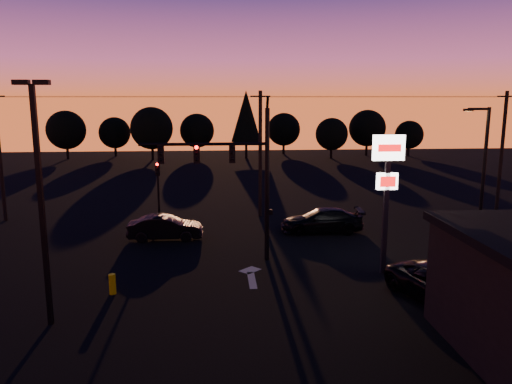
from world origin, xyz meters
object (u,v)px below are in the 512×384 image
traffic_signal_mast (236,169)px  parking_lot_light (40,189)px  secondary_signal (158,184)px  suv_parked (444,286)px  pylon_sign (387,175)px  streetlight (482,171)px  car_right (322,220)px  bollard (112,284)px  car_mid (165,227)px

traffic_signal_mast → parking_lot_light: 10.19m
secondary_signal → suv_parked: 19.26m
parking_lot_light → pylon_sign: (14.50, 4.50, -0.36)m
pylon_sign → streetlight: (6.91, 4.00, -0.49)m
parking_lot_light → car_right: size_ratio=1.74×
traffic_signal_mast → pylon_sign: (7.10, -2.49, -0.02)m
bollard → car_right: size_ratio=0.17×
traffic_signal_mast → parking_lot_light: bearing=-136.6°
streetlight → suv_parked: (-5.55, -7.73, -3.67)m
bollard → car_right: car_right is taller
bollard → car_right: (11.32, 9.47, 0.31)m
streetlight → bollard: size_ratio=8.86×
traffic_signal_mast → bollard: 8.32m
parking_lot_light → traffic_signal_mast: bearing=43.4°
traffic_signal_mast → parking_lot_light: (-7.40, -6.99, 0.33)m
parking_lot_light → car_mid: (3.21, 11.37, -4.53)m
secondary_signal → streetlight: streetlight is taller
pylon_sign → car_right: 8.95m
parking_lot_light → car_mid: size_ratio=2.04×
parking_lot_light → streetlight: parking_lot_light is taller
car_right → car_mid: bearing=-82.6°
secondary_signal → suv_parked: bearing=-45.7°
car_right → suv_parked: (2.78, -11.53, -0.01)m
traffic_signal_mast → suv_parked: bearing=-36.3°
streetlight → suv_parked: 10.20m
streetlight → car_mid: streetlight is taller
parking_lot_light → bollard: 5.86m
streetlight → car_right: bearing=155.5°
secondary_signal → bollard: secondary_signal is taller
bollard → car_mid: (1.46, 8.54, 0.29)m
parking_lot_light → pylon_sign: parking_lot_light is taller
secondary_signal → pylon_sign: (12.00, -9.99, 2.05)m
secondary_signal → streetlight: (18.91, -5.99, 1.56)m
parking_lot_light → bollard: (1.76, 2.83, -4.82)m
bollard → parking_lot_light: bearing=-121.9°
car_mid → streetlight: bearing=-99.1°
parking_lot_light → car_mid: bearing=74.2°
parking_lot_light → streetlight: 23.05m
parking_lot_light → streetlight: size_ratio=1.14×
traffic_signal_mast → streetlight: traffic_signal_mast is taller
pylon_sign → bollard: 13.60m
parking_lot_light → suv_parked: 16.51m
bollard → suv_parked: (14.10, -2.06, 0.30)m
secondary_signal → bollard: bearing=-93.6°
streetlight → suv_parked: streetlight is taller
secondary_signal → pylon_sign: bearing=-39.8°
pylon_sign → suv_parked: size_ratio=1.26×
parking_lot_light → streetlight: (21.41, 8.50, -0.85)m
secondary_signal → streetlight: bearing=-17.6°
suv_parked → secondary_signal: bearing=115.6°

